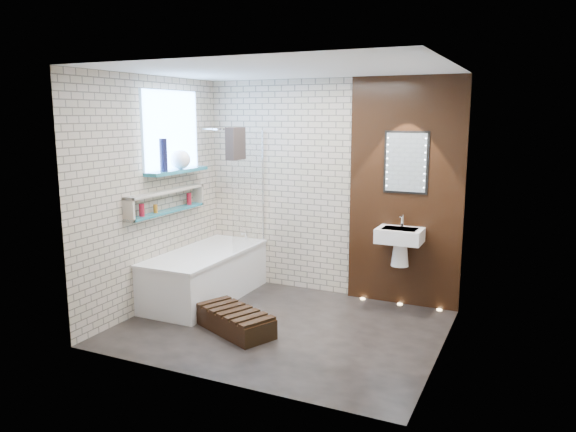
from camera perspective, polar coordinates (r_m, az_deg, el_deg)
The scene contains 15 objects.
ground at distance 5.83m, azimuth -0.63°, elevation -11.42°, with size 3.20×3.20×0.00m, color black.
room_shell at distance 5.48m, azimuth -0.66°, elevation 1.28°, with size 3.24×3.20×2.60m.
walnut_panel at distance 6.37m, azimuth 12.09°, elevation 2.33°, with size 1.30×0.06×2.60m, color black.
clerestory_window at distance 6.54m, azimuth -11.94°, elevation 7.84°, with size 0.18×1.00×0.94m.
display_niche at distance 6.42m, azimuth -12.48°, elevation 1.48°, with size 0.14×1.30×0.26m.
bathtub at distance 6.68m, azimuth -8.52°, elevation -6.02°, with size 0.79×1.74×0.70m.
bath_screen at distance 6.67m, azimuth -4.11°, elevation 2.72°, with size 0.01×0.78×1.40m, color white.
towel at distance 6.36m, azimuth -5.46°, elevation 7.49°, with size 0.11×0.28×0.37m, color #292221.
shower_head at distance 6.88m, azimuth -7.12°, elevation 8.92°, with size 0.18×0.18×0.02m, color silver.
washbasin at distance 6.27m, azimuth 11.51°, elevation -2.52°, with size 0.50×0.36×0.58m.
led_mirror at distance 6.29m, azimuth 12.14°, elevation 5.45°, with size 0.50×0.02×0.70m.
walnut_step at distance 5.72m, azimuth -5.54°, elevation -10.85°, with size 0.89×0.40×0.20m, color black.
niche_bottles at distance 6.40m, azimuth -12.64°, elevation 1.14°, with size 0.06×0.93×0.14m.
sill_vases at distance 6.50m, azimuth -11.40°, elevation 5.85°, with size 0.22×0.47×0.37m.
floor_uplights at distance 6.61m, azimuth 11.52°, elevation -8.93°, with size 0.96×0.06×0.01m.
Camera 1 is at (2.34, -4.88, 2.17)m, focal length 34.30 mm.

